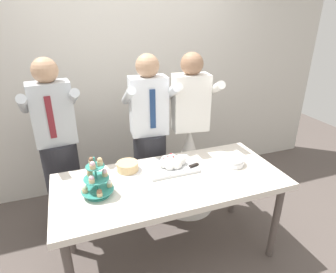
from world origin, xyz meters
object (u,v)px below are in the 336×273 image
Objects in this scene: main_cake_tray at (172,163)px; person_bride at (189,159)px; dessert_table at (171,187)px; plate_stack at (232,161)px; person_groom at (150,149)px; cupcake_stand at (97,181)px; person_guest at (60,159)px; round_cake at (128,167)px.

person_bride reaches higher than main_cake_tray.
dessert_table is 0.73m from person_bride.
plate_stack is 0.13× the size of person_groom.
main_cake_tray is 0.47m from person_groom.
cupcake_stand is 0.66m from main_cake_tray.
plate_stack is 0.61m from person_bride.
main_cake_tray is at bearing 166.72° from plate_stack.
person_groom is 0.84m from person_guest.
person_groom is at bearing 134.28° from plate_stack.
plate_stack reaches higher than dessert_table.
cupcake_stand is 1.15m from plate_stack.
cupcake_stand is at bearing -177.07° from plate_stack.
cupcake_stand is at bearing -137.39° from round_cake.
plate_stack is (0.51, -0.12, -0.01)m from main_cake_tray.
person_bride reaches higher than plate_stack.
cupcake_stand is at bearing -70.36° from person_guest.
person_bride reaches higher than round_cake.
cupcake_stand reaches higher than round_cake.
person_guest is at bearing 138.68° from round_cake.
person_groom is at bearing 47.93° from cupcake_stand.
dessert_table is 0.39m from round_cake.
round_cake is at bearing -153.71° from person_bride.
dessert_table is at bearing -125.58° from person_bride.
main_cake_tray is at bearing -129.81° from person_bride.
person_bride is (0.42, 0.59, -0.12)m from dessert_table.
plate_stack is at bearing -13.28° from main_cake_tray.
person_guest is at bearing 174.83° from person_bride.
plate_stack is (1.14, 0.06, -0.08)m from cupcake_stand.
round_cake is at bearing 141.40° from dessert_table.
round_cake reaches higher than dessert_table.
person_groom reaches higher than dessert_table.
cupcake_stand is 0.87m from person_groom.
cupcake_stand is 0.18× the size of person_bride.
person_groom is at bearing 174.82° from person_bride.
round_cake is (-0.29, 0.23, 0.11)m from dessert_table.
person_bride is 1.26m from person_guest.
dessert_table is at bearing -112.17° from main_cake_tray.
round_cake is at bearing 42.61° from cupcake_stand.
dessert_table is 0.60m from cupcake_stand.
person_bride is (0.41, -0.04, -0.16)m from person_groom.
dessert_table is 8.61× the size of plate_stack.
plate_stack is 0.87× the size of round_cake.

